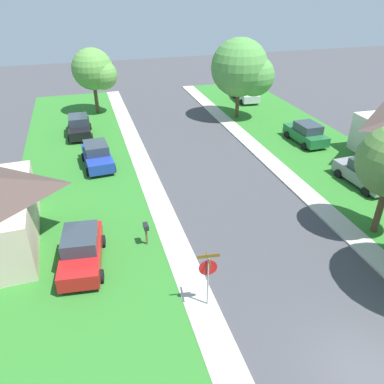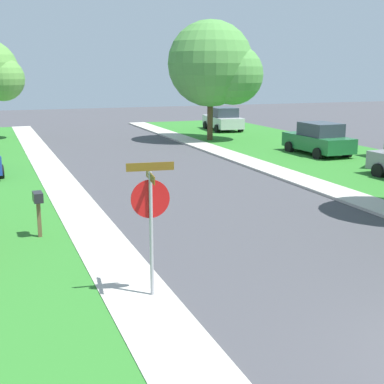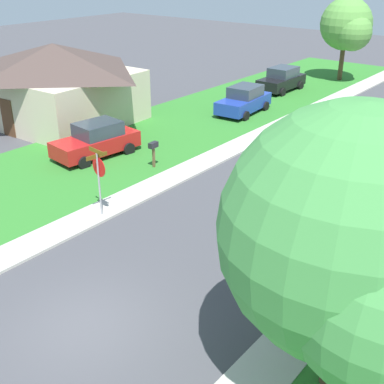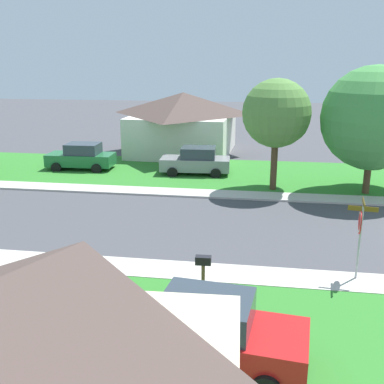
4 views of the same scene
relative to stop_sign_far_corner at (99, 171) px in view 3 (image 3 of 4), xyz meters
name	(u,v)px [view 3 (image 3 of 4)]	position (x,y,z in m)	size (l,w,h in m)	color
ground_plane	(86,326)	(4.42, -4.61, -1.89)	(120.00, 120.00, 0.00)	#424247
sidewalk_west	(211,159)	(-0.28, 7.39, -1.84)	(1.40, 56.00, 0.10)	#B7B2A8
lawn_west	(142,140)	(-4.98, 7.39, -1.85)	(8.00, 56.00, 0.08)	#2D7528
stop_sign_far_corner	(99,171)	(0.00, 0.00, 0.00)	(0.92, 0.92, 2.77)	#9E9EA3
car_black_across_road	(282,80)	(-4.50, 21.82, -1.01)	(2.06, 4.31, 1.76)	black
car_red_far_down_street	(96,140)	(-4.96, 4.19, -1.01)	(2.40, 4.48, 1.76)	red
car_blue_behind_trees	(244,100)	(-3.45, 15.15, -1.01)	(2.29, 4.43, 1.76)	#1E389E
tree_corner_large	(359,249)	(10.74, -2.66, 2.04)	(5.78, 5.38, 6.79)	#4C3823
tree_sidewalk_far	(348,26)	(-2.34, 27.69, 2.37)	(4.26, 3.96, 6.38)	#4C3823
house_left_setback	(56,82)	(-11.35, 6.91, 0.49)	(9.34, 8.19, 4.60)	beige
mailbox	(153,148)	(-1.72, 4.82, -0.88)	(0.25, 0.49, 1.31)	brown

